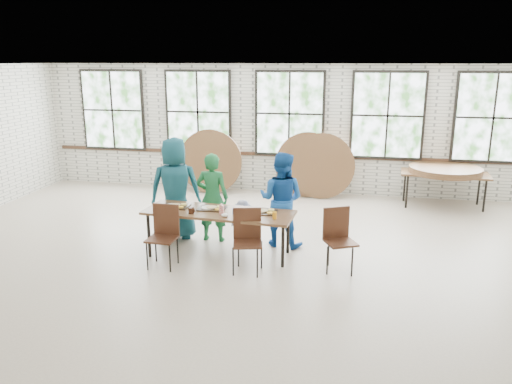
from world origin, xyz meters
TOP-DOWN VIEW (x-y plane):
  - room at (0.00, 4.44)m, footprint 12.00×12.00m
  - dining_table at (-0.58, 0.25)m, footprint 2.46×0.99m
  - chair_near_left at (-1.30, -0.29)m, footprint 0.44×0.42m
  - chair_near_right at (-0.01, -0.24)m, footprint 0.50×0.49m
  - chair_spare at (1.32, 0.06)m, footprint 0.56×0.55m
  - adult_teal at (-1.53, 0.90)m, footprint 1.01×0.79m
  - adult_green at (-0.87, 0.90)m, footprint 0.57×0.38m
  - toddler at (-0.33, 0.90)m, footprint 0.56×0.44m
  - adult_blue at (0.33, 0.90)m, footprint 0.89×0.75m
  - storage_table at (3.43, 3.88)m, footprint 1.86×0.90m
  - tabletop_clutter at (-0.47, 0.22)m, footprint 1.95×0.57m
  - round_tops_stacked at (3.43, 3.88)m, footprint 1.50×1.50m
  - round_tops_leaning at (-0.60, 4.11)m, footprint 4.17×0.38m

SIDE VIEW (x-z plane):
  - toddler at x=-0.33m, z-range 0.00..0.76m
  - chair_near_left at x=-1.30m, z-range 0.08..1.03m
  - chair_near_right at x=-0.01m, z-range 0.08..1.03m
  - chair_spare at x=1.32m, z-range 0.08..1.03m
  - storage_table at x=3.43m, z-range 0.32..1.06m
  - dining_table at x=-0.58m, z-range 0.32..1.06m
  - round_tops_leaning at x=-0.60m, z-range -0.01..1.48m
  - tabletop_clutter at x=-0.47m, z-range 0.71..0.82m
  - adult_green at x=-0.87m, z-range 0.00..1.55m
  - round_tops_stacked at x=3.43m, z-range 0.74..0.87m
  - adult_blue at x=0.33m, z-range 0.00..1.61m
  - adult_teal at x=-1.53m, z-range 0.00..1.81m
  - room at x=0.00m, z-range -4.17..7.83m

